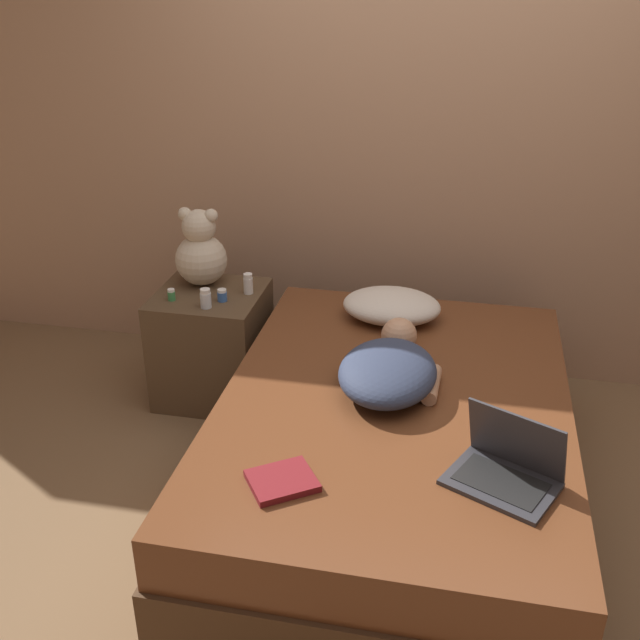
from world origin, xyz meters
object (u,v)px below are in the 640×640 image
Objects in this scene: bottle_clear at (206,299)px; bottle_white at (248,284)px; bottle_blue at (222,295)px; laptop at (507,467)px; pillow at (392,306)px; teddy_bear at (201,252)px; book at (282,481)px; person_lying at (390,368)px; bottle_green at (171,295)px.

bottle_white reaches higher than bottle_clear.
laptop is at bearing -38.47° from bottle_blue.
teddy_bear is at bearing 173.86° from pillow.
bottle_clear is 0.35× the size of book.
bottle_white is at bearing 142.28° from person_lying.
bottle_white is (0.15, 0.20, 0.00)m from bottle_clear.
person_lying is at bearing -23.28° from bottle_green.
teddy_bear is 0.27m from bottle_green.
bottle_white is at bearing 24.68° from bottle_green.
bottle_clear is (0.19, -0.04, 0.02)m from bottle_green.
bottle_white is 1.41m from book.
book is (-0.20, -1.28, -0.06)m from pillow.
person_lying is (0.07, -0.59, 0.01)m from pillow.
bottle_clear reaches higher than bottle_green.
pillow is at bearing 97.84° from person_lying.
laptop reaches higher than book.
teddy_bear is 0.31m from bottle_clear.
bottle_green is 0.97× the size of bottle_blue.
bottle_clear is at bearing 156.32° from person_lying.
bottle_green is (-1.54, 0.99, 0.03)m from laptop.
pillow is 1.29m from book.
person_lying is 1.61× the size of laptop.
person_lying reaches higher than bottle_blue.
bottle_white is at bearing 111.05° from book.
bottle_blue is at bearing 167.18° from laptop.
teddy_bear reaches higher than bottle_blue.
pillow is 4.47× the size of bottle_white.
person_lying is at bearing -34.13° from teddy_bear.
bottle_white is 1.73× the size of bottle_blue.
teddy_bear reaches higher than bottle_white.
bottle_white is (-0.70, 0.04, 0.03)m from pillow.
pillow is at bearing 140.13° from laptop.
laptop is 0.72m from book.
teddy_bear reaches higher than laptop.
teddy_bear is 1.45× the size of book.
laptop is at bearing -32.80° from bottle_green.
bottle_clear is 0.92× the size of bottle_white.
bottle_white reaches higher than bottle_green.
bottle_blue is (-0.10, -0.11, -0.02)m from bottle_white.
bottle_clear is (-0.85, -0.16, 0.03)m from pillow.
bottle_clear is at bearing -67.17° from teddy_bear.
laptop is 1.67m from bottle_white.
bottle_blue is 1.34m from book.
person_lying is 11.08× the size of bottle_blue.
laptop is 1.67m from bottle_blue.
bottle_blue is (-0.86, 0.52, 0.01)m from person_lying.
bottle_clear is 0.25m from bottle_white.
laptop is 1.91m from teddy_bear.
teddy_bear is at bearing 118.94° from book.
teddy_bear is 6.66× the size of bottle_blue.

